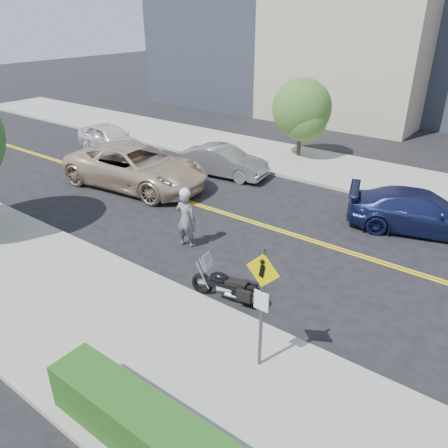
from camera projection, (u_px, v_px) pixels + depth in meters
ground_plane at (255, 223)px, 16.73m from camera, size 120.00×120.00×0.00m
sidewalk_near at (97, 322)px, 11.31m from camera, size 60.00×5.00×0.15m
sidewalk_far at (336, 170)px, 22.08m from camera, size 60.00×5.00×0.15m
pedestrian_sign at (262, 298)px, 9.07m from camera, size 0.78×0.08×3.00m
motorcyclist at (186, 218)px, 14.68m from camera, size 0.81×0.61×2.13m
motorcycle at (227, 280)px, 12.05m from camera, size 2.22×1.07×1.30m
suv at (136, 166)px, 19.81m from camera, size 7.14×3.89×1.90m
parked_car_white at (110, 138)px, 24.75m from camera, size 4.81×2.38×1.58m
parked_car_silver at (224, 161)px, 21.22m from camera, size 4.53×2.10×1.44m
parked_car_blue at (420, 212)px, 15.87m from camera, size 5.53×3.58×1.49m
tree_far_a at (302, 109)px, 22.88m from camera, size 3.11×3.11×4.24m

